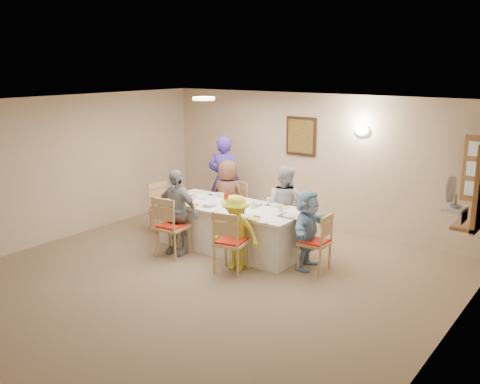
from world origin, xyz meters
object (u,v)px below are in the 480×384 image
Objects in this scene: desk_fan at (453,196)px; chair_front_right at (231,241)px; diner_back_left at (228,197)px; diner_back_right at (284,206)px; diner_front_right at (236,233)px; chair_back_left at (232,207)px; chair_right_end at (315,242)px; diner_front_left at (176,212)px; chair_left_end at (164,208)px; dining_table at (232,227)px; diner_right_end at (307,229)px; chair_back_right at (288,218)px; caregiver at (224,180)px; condiment_ketchup at (226,197)px; chair_front_left at (172,225)px.

desk_fan is 0.31× the size of chair_front_right.
diner_back_right is at bearing 170.12° from diner_back_left.
chair_back_left is at bearing 117.72° from diner_front_right.
diner_front_left is (-2.15, -0.68, 0.25)m from chair_right_end.
diner_back_left is at bearing -44.26° from chair_left_end.
diner_front_right is at bearing -48.58° from dining_table.
diner_right_end is (0.82, 0.80, 0.13)m from chair_front_right.
diner_back_left reaches higher than chair_left_end.
chair_back_left is 0.25m from diner_back_left.
diner_right_end is at bearing -10.67° from chair_back_left.
desk_fan is 0.34× the size of chair_right_end.
chair_back_right is 1.60m from chair_front_right.
diner_back_left reaches higher than diner_right_end.
diner_back_right is at bearing 139.81° from caregiver.
diner_front_left reaches higher than chair_left_end.
diner_back_right is (2.15, 0.68, 0.24)m from chair_left_end.
chair_left_end is 0.53× the size of caregiver.
caregiver is at bearing 160.40° from desk_fan.
diner_back_left is at bearing -110.10° from chair_right_end.
condiment_ketchup is at bearing 124.92° from diner_front_right.
diner_back_left is 5.19× the size of condiment_ketchup.
condiment_ketchup is (-0.70, -0.69, 0.20)m from diner_back_right.
diner_front_left is at bearing -121.07° from chair_back_right.
chair_back_right is 0.73× the size of diner_right_end.
diner_back_right is 1.00m from condiment_ketchup.
chair_right_end is 1.19m from diner_back_right.
diner_front_left reaches higher than dining_table.
chair_right_end is 2.27m from diner_front_left.
chair_front_left is 0.74× the size of diner_back_left.
condiment_ketchup reaches higher than chair_front_right.
chair_back_right is at bearing -91.45° from diner_back_right.
desk_fan is at bearing -7.52° from condiment_ketchup.
chair_back_right is 1.01× the size of chair_right_end.
diner_right_end is at bearing -79.86° from chair_left_end.
chair_left_end is at bearing -128.97° from chair_back_left.
diner_front_right is at bearing 121.59° from diner_right_end.
chair_left_end is at bearing -151.63° from chair_back_right.
desk_fan is 2.41m from diner_right_end.
caregiver is (-0.45, 0.47, 0.18)m from diner_back_left.
diner_back_left is (-4.18, 1.18, -0.88)m from desk_fan.
chair_back_left is 1.60m from chair_front_left.
chair_front_left is 3.86× the size of condiment_ketchup.
desk_fan is 0.22× the size of diner_back_right.
caregiver is (-1.65, 0.47, 0.16)m from diner_back_right.
chair_back_left is at bearing 117.84° from caregiver.
condiment_ketchup is (-0.70, 0.79, 0.41)m from chair_front_right.
chair_left_end is at bearing 180.00° from dining_table.
caregiver is 6.57× the size of condiment_ketchup.
chair_left_end is 2.27m from diner_back_right.
condiment_ketchup is at bearing 116.15° from diner_back_left.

